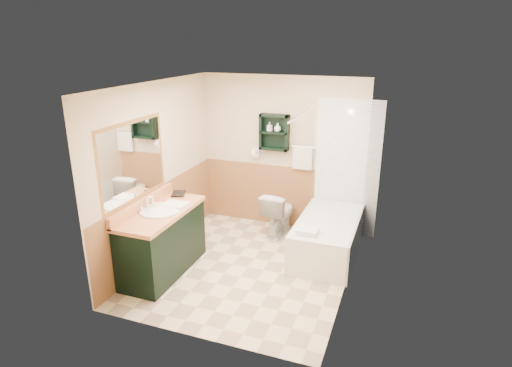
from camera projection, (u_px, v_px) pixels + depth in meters
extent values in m
plane|color=beige|center=(248.00, 267.00, 5.74)|extent=(3.00, 3.00, 0.00)
cube|color=beige|center=(282.00, 153.00, 6.70)|extent=(2.60, 0.04, 2.40)
cube|color=beige|center=(156.00, 172.00, 5.78)|extent=(0.04, 3.00, 2.40)
cube|color=beige|center=(354.00, 195.00, 4.92)|extent=(0.04, 3.00, 2.40)
cube|color=white|center=(246.00, 83.00, 4.95)|extent=(2.60, 3.00, 0.04)
cube|color=black|center=(274.00, 132.00, 6.51)|extent=(0.45, 0.15, 0.55)
cylinder|color=silver|center=(305.00, 112.00, 5.58)|extent=(0.03, 1.60, 0.03)
cube|color=black|center=(163.00, 242.00, 5.51)|extent=(0.59, 1.35, 0.86)
cube|color=silver|center=(327.00, 237.00, 5.98)|extent=(0.81, 1.50, 0.54)
imported|color=silver|center=(279.00, 213.00, 6.64)|extent=(0.47, 0.73, 0.68)
cube|color=white|center=(175.00, 205.00, 5.51)|extent=(0.30, 0.23, 0.04)
imported|color=black|center=(172.00, 186.00, 5.89)|extent=(0.18, 0.09, 0.24)
cube|color=white|center=(307.00, 231.00, 5.46)|extent=(0.26, 0.21, 0.07)
imported|color=silver|center=(270.00, 129.00, 6.52)|extent=(0.10, 0.15, 0.06)
imported|color=silver|center=(278.00, 128.00, 6.47)|extent=(0.13, 0.15, 0.10)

